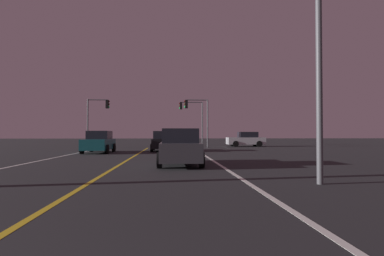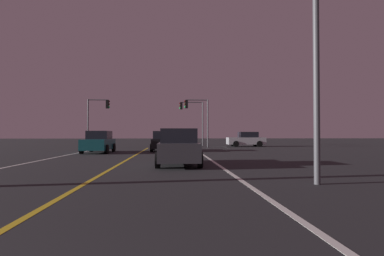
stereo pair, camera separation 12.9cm
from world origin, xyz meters
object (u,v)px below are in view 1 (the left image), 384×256
Objects in this scene: traffic_light_far_right at (191,113)px; traffic_light_near_right at (196,112)px; car_oncoming at (99,142)px; car_lead_same_lane at (180,148)px; traffic_light_near_left at (98,112)px; car_ahead_far at (163,141)px; car_crossing_side at (246,139)px.

traffic_light_near_right is at bearing 91.84° from traffic_light_far_right.
car_lead_same_lane is at bearing 31.39° from car_oncoming.
car_ahead_far is at bearing -42.91° from traffic_light_near_left.
car_oncoming is at bearing 112.06° from car_ahead_far.
traffic_light_near_left reaches higher than car_ahead_far.
traffic_light_near_right is at bearing -7.12° from car_lead_same_lane.
traffic_light_near_left reaches higher than car_lead_same_lane.
car_lead_same_lane is 20.29m from traffic_light_near_left.
traffic_light_near_left is 0.93× the size of traffic_light_far_right.
traffic_light_far_right is at bearing -88.16° from traffic_light_near_right.
traffic_light_near_left is (-16.36, -2.15, 2.95)m from car_crossing_side.
car_oncoming is 0.78× the size of traffic_light_far_right.
traffic_light_far_right is (2.12, 23.87, 3.25)m from car_lead_same_lane.
traffic_light_near_left is (-2.08, 8.52, 2.95)m from car_oncoming.
car_ahead_far is 0.78× the size of traffic_light_far_right.
car_crossing_side is at bearing 7.49° from traffic_light_near_left.
car_ahead_far is 0.84× the size of traffic_light_near_left.
car_oncoming is 5.32m from car_ahead_far.
car_crossing_side is at bearing -160.21° from traffic_light_near_right.
traffic_light_far_right is at bearing 28.31° from traffic_light_near_left.
car_oncoming is 0.84× the size of traffic_light_near_left.
car_oncoming and car_ahead_far have the same top height.
car_oncoming is at bearing 45.75° from traffic_light_near_right.
car_oncoming is 12.27m from traffic_light_near_right.
traffic_light_near_left reaches higher than car_crossing_side.
car_oncoming is at bearing 59.91° from traffic_light_far_right.
traffic_light_near_left is (-7.02, 6.52, 2.95)m from car_ahead_far.
car_ahead_far is at bearing 5.18° from car_lead_same_lane.
car_crossing_side is 7.03m from traffic_light_near_right.
car_lead_same_lane is 1.00× the size of car_ahead_far.
car_oncoming is at bearing 31.39° from car_lead_same_lane.
traffic_light_near_left is at bearing 28.31° from traffic_light_far_right.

